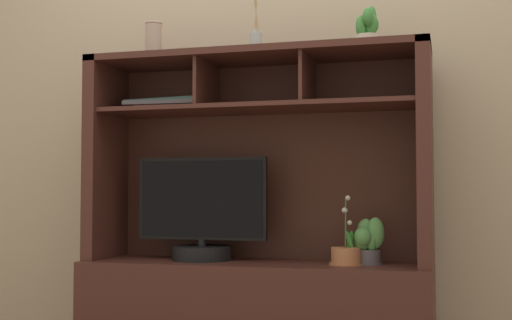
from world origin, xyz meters
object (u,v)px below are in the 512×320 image
at_px(tv_monitor, 202,219).
at_px(ceramic_vase, 154,40).
at_px(potted_orchid, 346,255).
at_px(potted_succulent, 367,30).
at_px(media_console, 256,280).
at_px(potted_fern, 368,242).
at_px(diffuser_bottle, 256,41).
at_px(magazine_stack_left, 167,105).

bearing_deg(tv_monitor, ceramic_vase, 179.86).
xyz_separation_m(potted_orchid, potted_succulent, (0.09, 0.05, 0.98)).
relative_size(potted_orchid, ceramic_vase, 1.70).
distance_m(media_console, potted_fern, 0.53).
relative_size(diffuser_bottle, ceramic_vase, 1.73).
relative_size(magazine_stack_left, diffuser_bottle, 1.29).
bearing_deg(tv_monitor, magazine_stack_left, 166.16).
height_order(potted_orchid, magazine_stack_left, magazine_stack_left).
bearing_deg(magazine_stack_left, potted_succulent, -1.78).
relative_size(potted_succulent, ceramic_vase, 1.09).
xyz_separation_m(tv_monitor, ceramic_vase, (-0.25, 0.00, 0.84)).
distance_m(potted_fern, ceramic_vase, 1.37).
relative_size(tv_monitor, magazine_stack_left, 1.58).
bearing_deg(ceramic_vase, potted_fern, 0.54).
bearing_deg(potted_orchid, ceramic_vase, 177.82).
xyz_separation_m(tv_monitor, potted_fern, (0.76, 0.01, -0.09)).
height_order(potted_fern, ceramic_vase, ceramic_vase).
xyz_separation_m(media_console, diffuser_bottle, (-0.00, -0.01, 1.08)).
xyz_separation_m(diffuser_bottle, ceramic_vase, (-0.50, -0.00, 0.03)).
height_order(tv_monitor, diffuser_bottle, diffuser_bottle).
xyz_separation_m(potted_orchid, magazine_stack_left, (-0.86, 0.08, 0.69)).
bearing_deg(potted_orchid, potted_succulent, 29.70).
relative_size(diffuser_bottle, potted_succulent, 1.58).
distance_m(potted_fern, potted_succulent, 0.92).
xyz_separation_m(media_console, potted_orchid, (0.41, -0.05, 0.12)).
relative_size(media_console, diffuser_bottle, 5.14).
xyz_separation_m(tv_monitor, potted_succulent, (0.76, 0.02, 0.83)).
height_order(media_console, potted_succulent, potted_succulent).
distance_m(potted_orchid, potted_fern, 0.11).
relative_size(magazine_stack_left, ceramic_vase, 2.23).
distance_m(magazine_stack_left, diffuser_bottle, 0.53).
xyz_separation_m(media_console, magazine_stack_left, (-0.45, 0.03, 0.81)).
height_order(tv_monitor, magazine_stack_left, magazine_stack_left).
bearing_deg(magazine_stack_left, diffuser_bottle, -5.81).
bearing_deg(tv_monitor, potted_orchid, -2.94).
bearing_deg(ceramic_vase, diffuser_bottle, 0.23).
distance_m(potted_orchid, potted_succulent, 0.99).
relative_size(tv_monitor, ceramic_vase, 3.52).
bearing_deg(media_console, diffuser_bottle, -90.00).
distance_m(media_console, tv_monitor, 0.37).
relative_size(media_console, potted_fern, 7.66).
distance_m(tv_monitor, ceramic_vase, 0.88).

